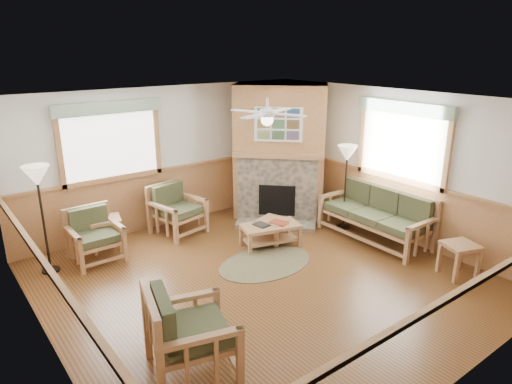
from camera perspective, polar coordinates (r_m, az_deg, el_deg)
floor at (r=7.11m, az=0.89°, el=-10.90°), size 6.00×6.00×0.01m
ceiling at (r=6.27m, az=1.01°, el=11.30°), size 6.00×6.00×0.01m
wall_back at (r=9.02m, az=-11.01°, el=4.30°), size 6.00×0.02×2.70m
wall_front at (r=4.78m, az=24.22°, el=-9.49°), size 6.00×0.02×2.70m
wall_left at (r=5.37m, az=-25.20°, el=-6.60°), size 0.02×6.00×2.70m
wall_right at (r=8.68m, az=16.69°, el=3.34°), size 0.02×6.00×2.70m
wainscot at (r=6.86m, az=0.91°, el=-6.84°), size 6.00×6.00×1.10m
fireplace at (r=9.35m, az=3.00°, el=5.09°), size 3.11×3.11×2.70m
window_back at (r=8.36m, az=-18.21°, el=10.92°), size 1.90×0.16×1.50m
window_right at (r=8.33m, az=18.37°, el=10.88°), size 0.16×1.90×1.50m
ceiling_fan at (r=6.70m, az=1.43°, el=11.37°), size 1.59×1.59×0.36m
sofa at (r=8.56m, az=14.63°, el=-2.84°), size 2.07×0.87×0.95m
armchair_back_left at (r=7.97m, az=-19.49°, el=-5.19°), size 0.78×0.78×0.87m
armchair_back_right at (r=8.72m, az=-9.78°, el=-2.19°), size 0.99×0.99×0.93m
armchair_left at (r=5.15m, az=-8.11°, el=-16.82°), size 1.10×1.10×1.00m
coffee_table at (r=8.13m, az=1.81°, el=-5.43°), size 1.12×0.77×0.41m
end_table_chairs at (r=8.41m, az=-18.19°, el=-4.94°), size 0.61×0.60×0.57m
end_table_sofa at (r=7.77m, az=24.00°, el=-7.73°), size 0.60×0.59×0.53m
footstool at (r=8.32m, az=2.11°, el=-4.81°), size 0.61×0.61×0.42m
braided_rug at (r=7.59m, az=1.20°, el=-8.86°), size 1.97×1.97×0.01m
floor_lamp_left at (r=7.71m, az=-25.06°, el=-3.19°), size 0.47×0.47×1.74m
floor_lamp_right at (r=8.89m, az=11.09°, el=0.59°), size 0.42×0.42×1.65m
book_red at (r=8.09m, az=2.87°, el=-3.76°), size 0.31×0.36×0.03m
book_dark at (r=8.00m, az=0.67°, el=-4.03°), size 0.23×0.29×0.03m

